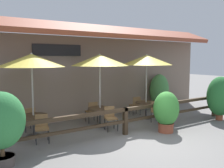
{
  "coord_description": "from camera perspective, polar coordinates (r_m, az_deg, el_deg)",
  "views": [
    {
      "loc": [
        -5.12,
        -5.79,
        2.66
      ],
      "look_at": [
        -0.22,
        1.55,
        1.76
      ],
      "focal_mm": 40.0,
      "sensor_mm": 36.0,
      "label": 1
    }
  ],
  "objects": [
    {
      "name": "building_facade",
      "position": [
        11.15,
        -6.35,
        3.26
      ],
      "size": [
        14.28,
        1.49,
        4.23
      ],
      "color": "gray",
      "rests_on": "ground"
    },
    {
      "name": "chair_near_streetside",
      "position": [
        8.35,
        -15.74,
        -9.39
      ],
      "size": [
        0.51,
        0.51,
        0.88
      ],
      "rotation": [
        0.0,
        0.0,
        -0.26
      ],
      "color": "olive",
      "rests_on": "ground"
    },
    {
      "name": "chair_middle_wallside",
      "position": [
        10.47,
        -4.59,
        -6.1
      ],
      "size": [
        0.47,
        0.47,
        0.88
      ],
      "rotation": [
        0.0,
        0.0,
        3.0
      ],
      "color": "olive",
      "rests_on": "ground"
    },
    {
      "name": "patio_umbrella_middle",
      "position": [
        9.65,
        -2.82,
        5.45
      ],
      "size": [
        2.22,
        2.22,
        2.85
      ],
      "color": "#B7B2A8",
      "rests_on": "ground"
    },
    {
      "name": "chair_far_streetside",
      "position": [
        10.64,
        10.13,
        -5.97
      ],
      "size": [
        0.49,
        0.49,
        0.88
      ],
      "rotation": [
        0.0,
        0.0,
        0.17
      ],
      "color": "olive",
      "rests_on": "ground"
    },
    {
      "name": "patio_umbrella_near",
      "position": [
        8.75,
        -17.91,
        5.13
      ],
      "size": [
        2.22,
        2.22,
        2.85
      ],
      "color": "#B7B2A8",
      "rests_on": "ground"
    },
    {
      "name": "dining_table_far",
      "position": [
        11.23,
        7.77,
        -4.83
      ],
      "size": [
        0.94,
        0.94,
        0.74
      ],
      "color": "#4C3826",
      "rests_on": "ground"
    },
    {
      "name": "potted_plant_tall_tropical",
      "position": [
        6.71,
        -24.01,
        -8.07
      ],
      "size": [
        1.16,
        1.04,
        1.87
      ],
      "color": "#564C47",
      "rests_on": "ground"
    },
    {
      "name": "chair_far_wallside",
      "position": [
        11.83,
        5.38,
        -4.72
      ],
      "size": [
        0.49,
        0.49,
        0.88
      ],
      "rotation": [
        0.0,
        0.0,
        2.96
      ],
      "color": "olive",
      "rests_on": "ground"
    },
    {
      "name": "ground_plane",
      "position": [
        8.18,
        7.56,
        -13.19
      ],
      "size": [
        60.0,
        60.0,
        0.0
      ],
      "primitive_type": "plane",
      "color": "slate"
    },
    {
      "name": "patio_railing",
      "position": [
        8.77,
        3.06,
        -7.11
      ],
      "size": [
        10.4,
        0.14,
        0.95
      ],
      "color": "#3D2D1E",
      "rests_on": "ground"
    },
    {
      "name": "patio_umbrella_far",
      "position": [
        11.04,
        7.92,
        5.45
      ],
      "size": [
        2.22,
        2.22,
        2.85
      ],
      "color": "#B7B2A8",
      "rests_on": "ground"
    },
    {
      "name": "potted_plant_entrance_palm",
      "position": [
        13.21,
        10.76,
        -1.38
      ],
      "size": [
        1.04,
        0.93,
        1.85
      ],
      "color": "#9E4C33",
      "rests_on": "ground"
    },
    {
      "name": "dining_table_middle",
      "position": [
        9.87,
        -2.76,
        -6.27
      ],
      "size": [
        0.94,
        0.94,
        0.74
      ],
      "color": "#4C3826",
      "rests_on": "ground"
    },
    {
      "name": "chair_middle_streetside",
      "position": [
        9.35,
        -0.37,
        -7.53
      ],
      "size": [
        0.51,
        0.51,
        0.88
      ],
      "rotation": [
        0.0,
        0.0,
        -0.25
      ],
      "color": "olive",
      "rests_on": "ground"
    },
    {
      "name": "potted_plant_broad_leaf",
      "position": [
        9.24,
        12.28,
        -5.91
      ],
      "size": [
        0.97,
        0.88,
        1.49
      ],
      "color": "#9E4C33",
      "rests_on": "ground"
    },
    {
      "name": "chair_near_wallside",
      "position": [
        9.71,
        -18.52,
        -7.33
      ],
      "size": [
        0.49,
        0.49,
        0.88
      ],
      "rotation": [
        0.0,
        0.0,
        3.33
      ],
      "color": "olive",
      "rests_on": "ground"
    },
    {
      "name": "potted_plant_small_flowering",
      "position": [
        11.73,
        23.5,
        -2.62
      ],
      "size": [
        1.2,
        1.08,
        1.9
      ],
      "color": "#9E4C33",
      "rests_on": "ground"
    },
    {
      "name": "dining_table_near",
      "position": [
        8.99,
        -17.51,
        -7.73
      ],
      "size": [
        0.94,
        0.94,
        0.74
      ],
      "color": "#4C3826",
      "rests_on": "ground"
    }
  ]
}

